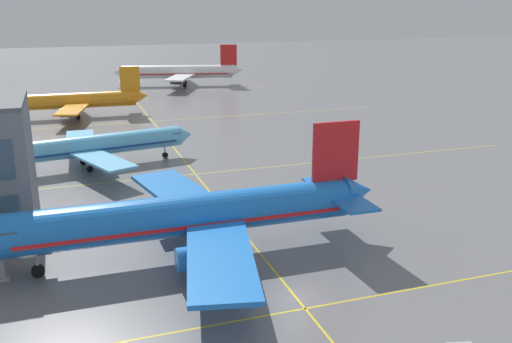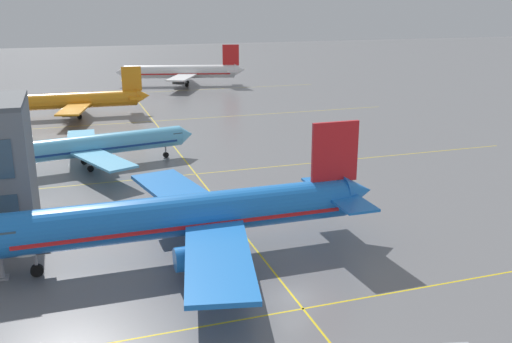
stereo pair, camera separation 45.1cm
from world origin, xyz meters
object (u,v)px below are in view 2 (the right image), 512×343
airliner_front_gate (190,215)px  airliner_third_row (72,101)px  airliner_second_row (94,146)px  airliner_far_left_stand (182,72)px

airliner_front_gate → airliner_third_row: bearing=97.0°
airliner_front_gate → airliner_third_row: (-9.60, 78.76, -0.72)m
airliner_front_gate → airliner_second_row: airliner_front_gate is taller
airliner_front_gate → airliner_far_left_stand: size_ratio=1.06×
airliner_front_gate → airliner_third_row: size_ratio=1.19×
airliner_second_row → airliner_third_row: 42.43m
airliner_front_gate → airliner_far_left_stand: 121.87m
airliner_front_gate → airliner_second_row: (-7.33, 36.39, -0.95)m
airliner_front_gate → airliner_third_row: 79.35m
airliner_second_row → airliner_third_row: size_ratio=0.94×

